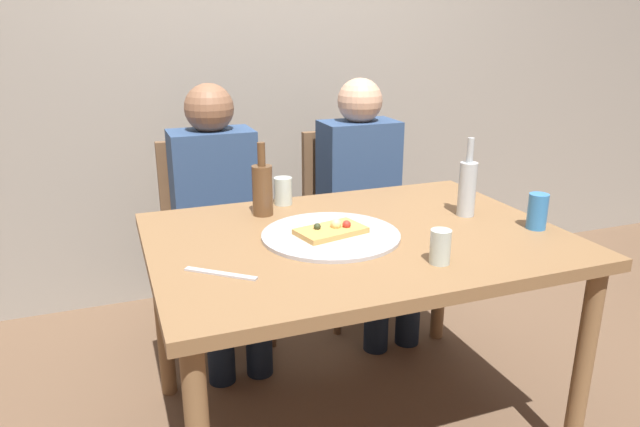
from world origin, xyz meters
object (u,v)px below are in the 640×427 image
chair_left (214,227)px  chair_right (353,210)px  tumbler_near (283,191)px  tumbler_far (440,247)px  wine_bottle (467,187)px  pizza_slice_last (331,230)px  guest_in_beanie (366,194)px  soda_can (537,211)px  guest_in_sweater (219,209)px  pizza_tray (331,235)px  table_knife (221,274)px  beer_bottle (262,188)px  dining_table (357,256)px

chair_left → chair_right: bearing=-180.0°
tumbler_near → tumbler_far: tumbler_near is taller
wine_bottle → chair_left: size_ratio=0.32×
chair_left → pizza_slice_last: bearing=104.8°
chair_right → guest_in_beanie: guest_in_beanie is taller
pizza_slice_last → soda_can: size_ratio=2.00×
pizza_slice_last → chair_right: (0.47, 0.88, -0.25)m
tumbler_near → guest_in_sweater: (-0.19, 0.33, -0.15)m
pizza_tray → soda_can: 0.71m
pizza_tray → table_knife: 0.43m
soda_can → wine_bottle: bearing=124.4°
chair_left → guest_in_beanie: size_ratio=0.77×
pizza_slice_last → chair_left: 0.94m
wine_bottle → guest_in_beanie: guest_in_beanie is taller
guest_in_beanie → tumbler_far: bearing=76.3°
wine_bottle → pizza_slice_last: bearing=-176.0°
guest_in_sweater → tumbler_near: bearing=120.6°
pizza_slice_last → beer_bottle: size_ratio=0.91×
pizza_slice_last → soda_can: 0.70m
tumbler_far → soda_can: soda_can is taller
beer_bottle → chair_left: size_ratio=0.30×
tumbler_far → soda_can: bearing=17.2°
dining_table → pizza_slice_last: 0.14m
wine_bottle → guest_in_beanie: 0.72m
tumbler_near → chair_right: size_ratio=0.12×
pizza_tray → tumbler_far: size_ratio=4.46×
guest_in_sweater → chair_left: bearing=-90.0°
pizza_tray → table_knife: bearing=-156.8°
chair_left → pizza_tray: bearing=104.6°
beer_bottle → tumbler_near: (0.11, 0.10, -0.05)m
soda_can → dining_table: bearing=164.6°
chair_right → chair_left: bearing=0.0°
soda_can → pizza_tray: bearing=166.1°
dining_table → wine_bottle: wine_bottle is taller
chair_left → tumbler_far: bearing=110.4°
soda_can → tumbler_far: bearing=-162.8°
chair_right → tumbler_far: bearing=78.0°
dining_table → guest_in_beanie: 0.83m
wine_bottle → tumbler_far: (-0.33, -0.35, -0.06)m
soda_can → guest_in_sweater: 1.29m
pizza_slice_last → pizza_tray: bearing=-172.7°
chair_left → chair_right: same height
table_knife → chair_left: 1.09m
wine_bottle → dining_table: bearing=-174.4°
pizza_tray → chair_right: bearing=61.9°
pizza_tray → guest_in_sweater: (-0.23, 0.73, -0.10)m
table_knife → chair_left: (0.17, 1.05, -0.23)m
chair_right → guest_in_beanie: 0.20m
dining_table → pizza_slice_last: size_ratio=5.55×
tumbler_far → guest_in_beanie: (0.26, 1.04, -0.15)m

